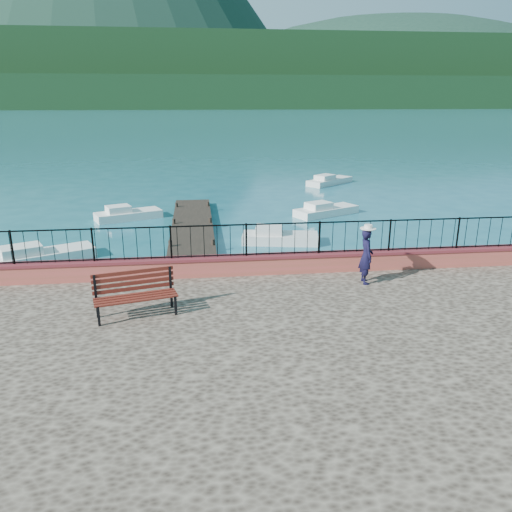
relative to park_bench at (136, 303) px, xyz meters
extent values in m
plane|color=#19596B|center=(3.25, -1.02, -1.52)|extent=(2000.00, 2000.00, 0.00)
cube|color=#BD4544|center=(3.25, 2.68, -0.03)|extent=(28.00, 0.46, 0.58)
cube|color=black|center=(3.25, 2.68, 0.73)|extent=(27.00, 0.05, 0.95)
cube|color=#2D231C|center=(1.25, 10.98, -1.37)|extent=(2.00, 16.00, 0.30)
cube|color=black|center=(3.25, 298.98, 7.48)|extent=(900.00, 60.00, 18.00)
cube|color=black|center=(3.25, 358.98, 20.48)|extent=(900.00, 120.00, 44.00)
ellipsoid|color=#142D23|center=(223.25, 558.98, -1.52)|extent=(448.00, 384.00, 180.00)
cube|color=black|center=(0.01, -0.04, -0.08)|extent=(2.04, 1.05, 0.49)
cube|color=maroon|center=(-0.06, 0.25, 0.47)|extent=(1.92, 0.55, 0.60)
imported|color=black|center=(6.24, 1.54, 0.48)|extent=(0.40, 0.60, 1.60)
cylinder|color=white|center=(6.24, 1.54, 1.33)|extent=(0.44, 0.44, 0.12)
cube|color=silver|center=(-4.77, 8.36, -1.12)|extent=(4.32, 3.02, 0.80)
cube|color=silver|center=(5.21, 9.99, -1.12)|extent=(3.56, 1.89, 0.80)
cube|color=white|center=(8.69, 15.25, -1.12)|extent=(3.93, 2.83, 0.80)
cube|color=white|center=(-2.18, 15.55, -1.12)|extent=(3.68, 2.54, 0.80)
cube|color=silver|center=(11.56, 25.39, -1.12)|extent=(4.06, 3.65, 0.80)
camera|label=1|loc=(1.57, -11.41, 4.75)|focal=35.00mm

